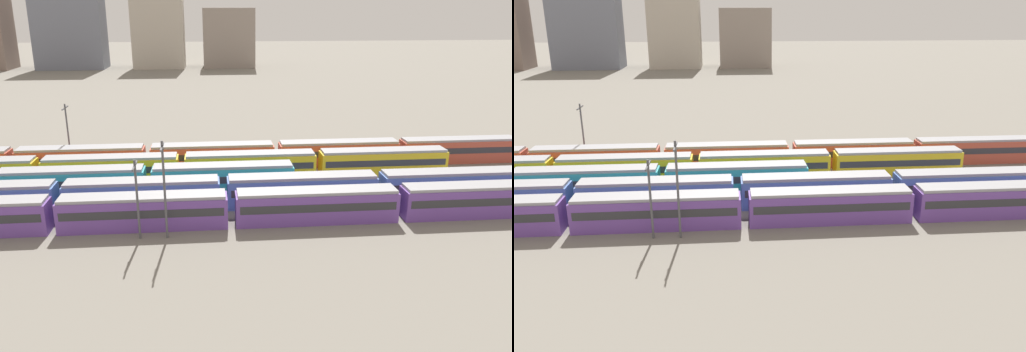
{
  "view_description": "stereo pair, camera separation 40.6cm",
  "coord_description": "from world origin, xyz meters",
  "views": [
    {
      "loc": [
        28.89,
        -51.89,
        22.86
      ],
      "look_at": [
        34.68,
        10.4,
        2.04
      ],
      "focal_mm": 35.81,
      "sensor_mm": 36.0,
      "label": 1
    },
    {
      "loc": [
        29.29,
        -51.93,
        22.86
      ],
      "look_at": [
        34.68,
        10.4,
        2.04
      ],
      "focal_mm": 35.81,
      "sensor_mm": 36.0,
      "label": 2
    }
  ],
  "objects": [
    {
      "name": "distant_building_1",
      "position": [
        -22.93,
        155.3,
        15.75
      ],
      "size": [
        25.27,
        14.42,
        31.5
      ],
      "primitive_type": "cube",
      "color": "slate",
      "rests_on": "ground_plane"
    },
    {
      "name": "train_track_1",
      "position": [
        30.31,
        5.2,
        1.9
      ],
      "size": [
        74.7,
        3.06,
        3.75
      ],
      "color": "#4C70BC",
      "rests_on": "ground_plane"
    },
    {
      "name": "train_track_3",
      "position": [
        24.92,
        15.6,
        1.9
      ],
      "size": [
        74.7,
        3.06,
        3.75
      ],
      "color": "yellow",
      "rests_on": "ground_plane"
    },
    {
      "name": "catenary_pole_0",
      "position": [
        21.39,
        -2.83,
        4.78
      ],
      "size": [
        0.24,
        3.2,
        8.51
      ],
      "color": "#4C4C51",
      "rests_on": "ground_plane"
    },
    {
      "name": "catenary_pole_1",
      "position": [
        7.95,
        24.04,
        5.25
      ],
      "size": [
        0.24,
        3.2,
        9.42
      ],
      "color": "#4C4C51",
      "rests_on": "ground_plane"
    },
    {
      "name": "train_track_2",
      "position": [
        11.55,
        10.4,
        1.9
      ],
      "size": [
        55.8,
        3.06,
        3.75
      ],
      "color": "teal",
      "rests_on": "ground_plane"
    },
    {
      "name": "distant_building_2",
      "position": [
        10.34,
        155.3,
        15.62
      ],
      "size": [
        19.45,
        15.0,
        31.24
      ],
      "primitive_type": "cube",
      "color": "#B2A899",
      "rests_on": "ground_plane"
    },
    {
      "name": "distant_building_3",
      "position": [
        37.34,
        155.3,
        11.21
      ],
      "size": [
        19.87,
        14.32,
        22.42
      ],
      "primitive_type": "cube",
      "color": "gray",
      "rests_on": "ground_plane"
    },
    {
      "name": "train_track_4",
      "position": [
        38.68,
        20.8,
        1.9
      ],
      "size": [
        112.5,
        3.06,
        3.75
      ],
      "color": "#BC4C38",
      "rests_on": "ground_plane"
    },
    {
      "name": "catenary_pole_2",
      "position": [
        24.18,
        -2.91,
        5.75
      ],
      "size": [
        0.24,
        3.2,
        10.4
      ],
      "color": "#4C4C51",
      "rests_on": "ground_plane"
    },
    {
      "name": "train_track_0",
      "position": [
        49.91,
        0.0,
        1.9
      ],
      "size": [
        112.5,
        3.06,
        3.75
      ],
      "color": "#6B429E",
      "rests_on": "ground_plane"
    }
  ]
}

